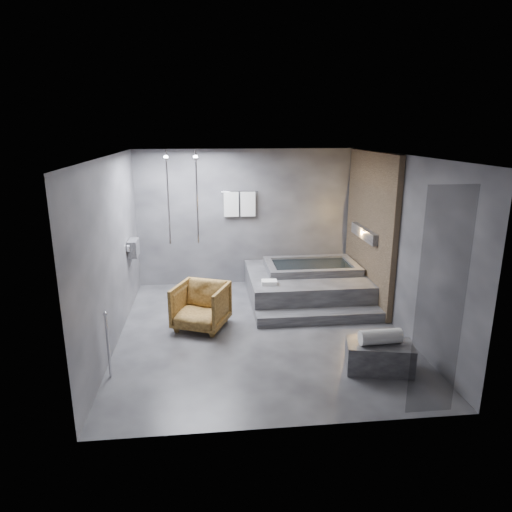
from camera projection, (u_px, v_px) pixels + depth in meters
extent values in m
plane|color=#2C2C2F|center=(261.00, 331.00, 7.43)|extent=(5.00, 5.00, 0.00)
cube|color=#4A4A4C|center=(261.00, 156.00, 6.68)|extent=(4.50, 5.00, 0.04)
cube|color=#36363B|center=(247.00, 218.00, 9.45)|extent=(4.50, 0.04, 2.80)
cube|color=#36363B|center=(290.00, 310.00, 4.66)|extent=(4.50, 0.04, 2.80)
cube|color=#36363B|center=(112.00, 252.00, 6.82)|extent=(0.04, 5.00, 2.80)
cube|color=#36363B|center=(400.00, 244.00, 7.29)|extent=(0.04, 5.00, 2.80)
cube|color=#9D7F5C|center=(370.00, 228.00, 8.48)|extent=(0.10, 2.40, 2.78)
cube|color=#FF9938|center=(365.00, 233.00, 8.50)|extent=(0.14, 1.20, 0.20)
cube|color=gray|center=(133.00, 248.00, 8.25)|extent=(0.16, 0.42, 0.30)
imported|color=beige|center=(133.00, 252.00, 8.17)|extent=(0.08, 0.08, 0.21)
imported|color=beige|center=(135.00, 250.00, 8.37)|extent=(0.07, 0.07, 0.15)
cylinder|color=silver|center=(197.00, 198.00, 8.78)|extent=(0.04, 0.04, 1.80)
cylinder|color=silver|center=(168.00, 198.00, 8.72)|extent=(0.04, 0.04, 1.80)
cylinder|color=silver|center=(239.00, 192.00, 9.23)|extent=(0.75, 0.02, 0.02)
cube|color=white|center=(231.00, 204.00, 9.26)|extent=(0.30, 0.06, 0.50)
cube|color=white|center=(248.00, 204.00, 9.29)|extent=(0.30, 0.06, 0.50)
cylinder|color=silver|center=(108.00, 346.00, 5.94)|extent=(0.04, 0.04, 0.90)
cube|color=black|center=(440.00, 306.00, 4.90)|extent=(0.55, 0.01, 2.60)
cube|color=#313133|center=(305.00, 285.00, 8.86)|extent=(2.20, 2.00, 0.50)
cube|color=#313133|center=(320.00, 317.00, 7.78)|extent=(2.20, 0.36, 0.18)
cube|color=#2C2D2F|center=(379.00, 357.00, 6.19)|extent=(0.96, 0.66, 0.39)
imported|color=#4E3313|center=(201.00, 306.00, 7.48)|extent=(1.05, 1.06, 0.75)
cylinder|color=silver|center=(380.00, 337.00, 6.10)|extent=(0.58, 0.23, 0.20)
cube|color=white|center=(269.00, 282.00, 8.14)|extent=(0.29, 0.22, 0.07)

